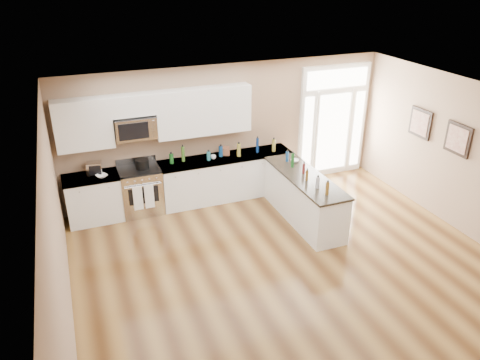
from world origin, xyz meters
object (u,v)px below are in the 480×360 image
object	(u,v)px
peninsula_cabinet	(303,199)
toaster_oven	(95,168)
stockpot	(142,164)
kitchen_range	(141,190)

from	to	relation	value
peninsula_cabinet	toaster_oven	xyz separation A→B (m)	(-3.72, 1.54, 0.62)
stockpot	peninsula_cabinet	bearing A→B (deg)	-27.16
kitchen_range	stockpot	size ratio (longest dim) A/B	4.15
stockpot	toaster_oven	world-z (taller)	toaster_oven
peninsula_cabinet	stockpot	xyz separation A→B (m)	(-2.82, 1.45, 0.62)
peninsula_cabinet	toaster_oven	size ratio (longest dim) A/B	8.33
kitchen_range	stockpot	bearing A→B (deg)	-0.54
stockpot	toaster_oven	size ratio (longest dim) A/B	0.94
kitchen_range	stockpot	world-z (taller)	stockpot
peninsula_cabinet	toaster_oven	world-z (taller)	toaster_oven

